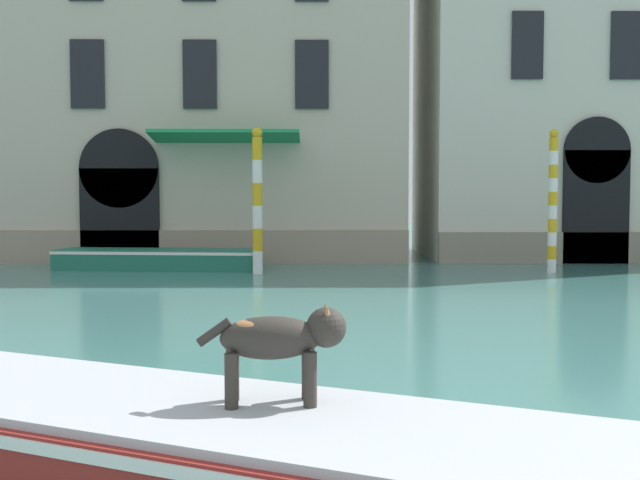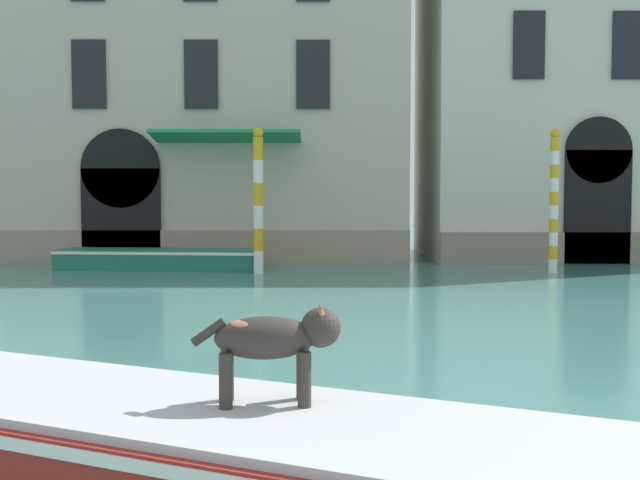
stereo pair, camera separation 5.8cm
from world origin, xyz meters
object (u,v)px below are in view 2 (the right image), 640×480
at_px(dog_on_deck, 276,339).
at_px(boat_moored_near_palazzo, 159,259).
at_px(mooring_pole_1, 258,200).
at_px(boat_foreground, 94,430).
at_px(mooring_pole_0, 554,200).

bearing_deg(dog_on_deck, boat_moored_near_palazzo, 100.70).
height_order(dog_on_deck, mooring_pole_1, mooring_pole_1).
relative_size(dog_on_deck, mooring_pole_1, 0.26).
height_order(boat_foreground, mooring_pole_1, mooring_pole_1).
distance_m(dog_on_deck, mooring_pole_1, 14.53).
relative_size(boat_moored_near_palazzo, mooring_pole_0, 1.50).
distance_m(dog_on_deck, mooring_pole_0, 16.06).
relative_size(boat_foreground, mooring_pole_1, 2.32).
relative_size(mooring_pole_0, mooring_pole_1, 1.00).
bearing_deg(mooring_pole_0, dog_on_deck, -114.01).
relative_size(boat_moored_near_palazzo, mooring_pole_1, 1.49).
height_order(mooring_pole_0, mooring_pole_1, mooring_pole_1).
height_order(boat_moored_near_palazzo, mooring_pole_1, mooring_pole_1).
relative_size(boat_foreground, mooring_pole_0, 2.33).
distance_m(boat_moored_near_palazzo, mooring_pole_1, 3.51).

